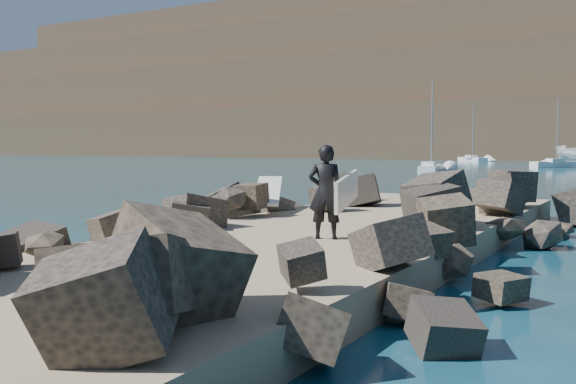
# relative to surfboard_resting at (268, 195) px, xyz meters

# --- Properties ---
(ground) EXTENTS (800.00, 800.00, 0.00)m
(ground) POSITION_rel_surfboard_resting_xyz_m (3.10, -3.20, -1.04)
(ground) COLOR #0F384C
(ground) RESTS_ON ground
(jetty) EXTENTS (6.00, 26.00, 0.60)m
(jetty) POSITION_rel_surfboard_resting_xyz_m (3.10, -5.20, -0.74)
(jetty) COLOR #8C7759
(jetty) RESTS_ON ground
(riprap_left) EXTENTS (2.60, 22.00, 1.00)m
(riprap_left) POSITION_rel_surfboard_resting_xyz_m (0.20, -4.70, -0.54)
(riprap_left) COLOR black
(riprap_left) RESTS_ON ground
(riprap_right) EXTENTS (2.60, 22.00, 1.00)m
(riprap_right) POSITION_rel_surfboard_resting_xyz_m (6.00, -4.70, -0.54)
(riprap_right) COLOR black
(riprap_right) RESTS_ON ground
(surfboard_resting) EXTENTS (1.89, 2.67, 0.09)m
(surfboard_resting) POSITION_rel_surfboard_resting_xyz_m (0.00, 0.00, 0.00)
(surfboard_resting) COLOR white
(surfboard_resting) RESTS_ON riprap_left
(surfer_with_board) EXTENTS (1.17, 2.18, 1.81)m
(surfer_with_board) POSITION_rel_surfboard_resting_xyz_m (3.80, -3.87, 0.47)
(surfer_with_board) COLOR black
(surfer_with_board) RESTS_ON jetty
(sailboat_a) EXTENTS (2.63, 6.67, 7.92)m
(sailboat_a) POSITION_rel_surfboard_resting_xyz_m (-8.22, 39.64, -0.70)
(sailboat_a) COLOR silver
(sailboat_a) RESTS_ON ground
(sailboat_e) EXTENTS (5.41, 6.03, 8.07)m
(sailboat_e) POSITION_rel_surfboard_resting_xyz_m (-14.69, 78.61, -0.70)
(sailboat_e) COLOR silver
(sailboat_e) RESTS_ON ground
(sailboat_b) EXTENTS (4.93, 5.55, 7.46)m
(sailboat_b) POSITION_rel_surfboard_resting_xyz_m (-0.79, 59.78, -0.70)
(sailboat_b) COLOR silver
(sailboat_b) RESTS_ON ground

